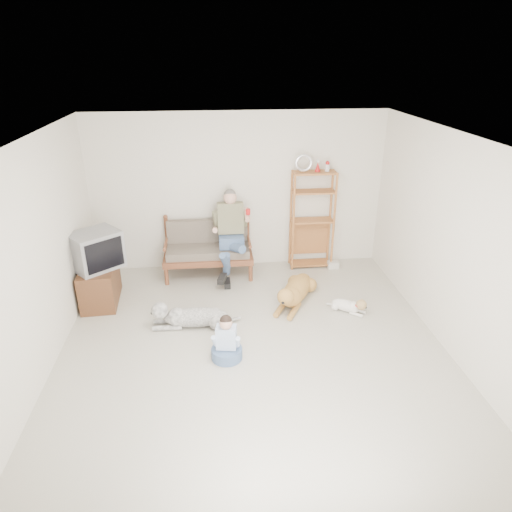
{
  "coord_description": "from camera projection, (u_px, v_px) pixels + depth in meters",
  "views": [
    {
      "loc": [
        -0.47,
        -4.81,
        3.57
      ],
      "look_at": [
        0.12,
        1.0,
        0.93
      ],
      "focal_mm": 32.0,
      "sensor_mm": 36.0,
      "label": 1
    }
  ],
  "objects": [
    {
      "name": "man",
      "position": [
        230.0,
        241.0,
        7.55
      ],
      "size": [
        0.57,
        0.82,
        1.32
      ],
      "color": "#4C648C",
      "rests_on": "loveseat"
    },
    {
      "name": "crt_tv",
      "position": [
        96.0,
        250.0,
        6.72
      ],
      "size": [
        0.86,
        0.84,
        0.56
      ],
      "rotation": [
        0.0,
        0.0,
        -0.87
      ],
      "color": "gray",
      "rests_on": "tv_stand"
    },
    {
      "name": "etagere",
      "position": [
        312.0,
        219.0,
        7.93
      ],
      "size": [
        0.77,
        0.34,
        2.03
      ],
      "color": "#A46533",
      "rests_on": "ground"
    },
    {
      "name": "wall_outlet",
      "position": [
        169.0,
        252.0,
        8.11
      ],
      "size": [
        0.12,
        0.02,
        0.08
      ],
      "primitive_type": "cube",
      "color": "silver",
      "rests_on": "ground"
    },
    {
      "name": "floor",
      "position": [
        254.0,
        354.0,
        5.87
      ],
      "size": [
        5.5,
        5.5,
        0.0
      ],
      "primitive_type": "plane",
      "color": "beige",
      "rests_on": "ground"
    },
    {
      "name": "terrier",
      "position": [
        350.0,
        306.0,
        6.78
      ],
      "size": [
        0.57,
        0.47,
        0.25
      ],
      "rotation": [
        0.0,
        0.0,
        0.9
      ],
      "color": "white",
      "rests_on": "ground"
    },
    {
      "name": "book_stack",
      "position": [
        333.0,
        265.0,
        8.18
      ],
      "size": [
        0.19,
        0.14,
        0.12
      ],
      "primitive_type": "cube",
      "rotation": [
        0.0,
        0.0,
        -0.01
      ],
      "color": "white",
      "rests_on": "ground"
    },
    {
      "name": "loveseat",
      "position": [
        208.0,
        248.0,
        7.81
      ],
      "size": [
        1.5,
        0.7,
        0.95
      ],
      "rotation": [
        0.0,
        0.0,
        -0.0
      ],
      "color": "brown",
      "rests_on": "ground"
    },
    {
      "name": "tv_stand",
      "position": [
        100.0,
        284.0,
        6.98
      ],
      "size": [
        0.55,
        0.93,
        0.6
      ],
      "rotation": [
        0.0,
        0.0,
        0.06
      ],
      "color": "#5A301D",
      "rests_on": "ground"
    },
    {
      "name": "wall_left",
      "position": [
        31.0,
        268.0,
        5.08
      ],
      "size": [
        0.0,
        5.5,
        5.5
      ],
      "primitive_type": "plane",
      "rotation": [
        1.57,
        0.0,
        1.57
      ],
      "color": "beige",
      "rests_on": "ground"
    },
    {
      "name": "ceiling",
      "position": [
        254.0,
        142.0,
        4.76
      ],
      "size": [
        5.5,
        5.5,
        0.0
      ],
      "primitive_type": "plane",
      "rotation": [
        3.14,
        0.0,
        0.0
      ],
      "color": "white",
      "rests_on": "ground"
    },
    {
      "name": "wall_right",
      "position": [
        458.0,
        250.0,
        5.54
      ],
      "size": [
        0.0,
        5.5,
        5.5
      ],
      "primitive_type": "plane",
      "rotation": [
        1.57,
        0.0,
        -1.57
      ],
      "color": "beige",
      "rests_on": "ground"
    },
    {
      "name": "shaggy_dog",
      "position": [
        188.0,
        316.0,
        6.41
      ],
      "size": [
        1.32,
        0.32,
        0.39
      ],
      "rotation": [
        0.0,
        0.0,
        -1.58
      ],
      "color": "white",
      "rests_on": "ground"
    },
    {
      "name": "child",
      "position": [
        227.0,
        343.0,
        5.71
      ],
      "size": [
        0.39,
        0.39,
        0.62
      ],
      "rotation": [
        0.0,
        0.0,
        -0.17
      ],
      "color": "#4C648C",
      "rests_on": "ground"
    },
    {
      "name": "wall_front",
      "position": [
        297.0,
        443.0,
        2.82
      ],
      "size": [
        5.0,
        0.0,
        5.0
      ],
      "primitive_type": "plane",
      "rotation": [
        -1.57,
        0.0,
        0.0
      ],
      "color": "beige",
      "rests_on": "ground"
    },
    {
      "name": "wall_back",
      "position": [
        238.0,
        192.0,
        7.81
      ],
      "size": [
        5.0,
        0.0,
        5.0
      ],
      "primitive_type": "plane",
      "rotation": [
        1.57,
        0.0,
        0.0
      ],
      "color": "beige",
      "rests_on": "ground"
    },
    {
      "name": "golden_retriever",
      "position": [
        294.0,
        292.0,
        7.02
      ],
      "size": [
        0.79,
        1.34,
        0.44
      ],
      "rotation": [
        0.0,
        0.0,
        -0.49
      ],
      "color": "#B57F3F",
      "rests_on": "ground"
    }
  ]
}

